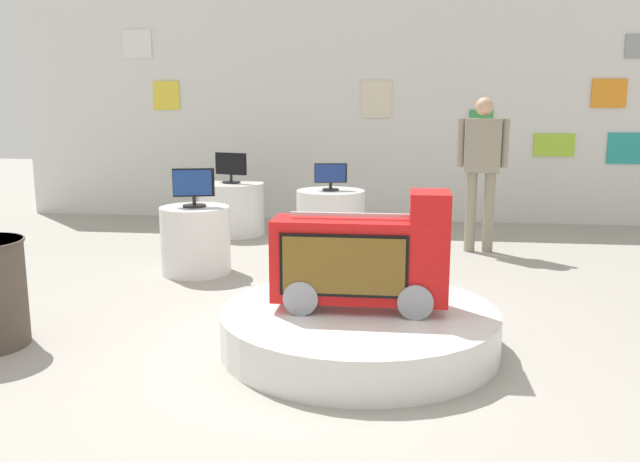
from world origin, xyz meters
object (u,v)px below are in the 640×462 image
at_px(tv_on_left_rear, 194,187).
at_px(tv_on_right_rear, 231,167).
at_px(display_pedestal_right_rear, 232,209).
at_px(novelty_firetruck_tv, 363,261).
at_px(main_display_pedestal, 359,328).
at_px(display_pedestal_left_rear, 196,240).
at_px(shopper_browsing_near_truck, 482,162).
at_px(display_pedestal_center_rear, 331,218).
at_px(tv_on_center_rear, 331,176).

xyz_separation_m(tv_on_left_rear, tv_on_right_rear, (-0.15, 1.99, 0.01)).
relative_size(display_pedestal_right_rear, tv_on_right_rear, 1.91).
bearing_deg(tv_on_right_rear, novelty_firetruck_tv, -63.61).
distance_m(main_display_pedestal, tv_on_right_rear, 4.35).
relative_size(display_pedestal_left_rear, tv_on_right_rear, 1.57).
relative_size(display_pedestal_left_rear, shopper_browsing_near_truck, 0.39).
xyz_separation_m(display_pedestal_center_rear, tv_on_center_rear, (-0.00, -0.00, 0.50)).
distance_m(main_display_pedestal, shopper_browsing_near_truck, 3.51).
xyz_separation_m(novelty_firetruck_tv, tv_on_center_rear, (-0.57, 3.28, 0.22)).
bearing_deg(display_pedestal_left_rear, display_pedestal_right_rear, 94.27).
height_order(display_pedestal_left_rear, tv_on_right_rear, tv_on_right_rear).
relative_size(novelty_firetruck_tv, tv_on_center_rear, 3.07).
bearing_deg(tv_on_center_rear, display_pedestal_left_rear, -130.25).
bearing_deg(display_pedestal_center_rear, shopper_browsing_near_truck, -2.91).
height_order(display_pedestal_center_rear, shopper_browsing_near_truck, shopper_browsing_near_truck).
height_order(novelty_firetruck_tv, tv_on_right_rear, novelty_firetruck_tv).
bearing_deg(tv_on_right_rear, tv_on_left_rear, -85.79).
relative_size(main_display_pedestal, novelty_firetruck_tv, 1.62).
xyz_separation_m(display_pedestal_center_rear, shopper_browsing_near_truck, (1.71, -0.09, 0.69)).
bearing_deg(tv_on_left_rear, display_pedestal_left_rear, 75.87).
distance_m(main_display_pedestal, display_pedestal_center_rear, 3.33).
relative_size(novelty_firetruck_tv, shopper_browsing_near_truck, 0.68).
bearing_deg(shopper_browsing_near_truck, display_pedestal_left_rear, -155.43).
height_order(display_pedestal_left_rear, tv_on_left_rear, tv_on_left_rear).
xyz_separation_m(display_pedestal_center_rear, display_pedestal_right_rear, (-1.34, 0.58, 0.00)).
distance_m(main_display_pedestal, tv_on_center_rear, 3.39).
xyz_separation_m(main_display_pedestal, display_pedestal_right_rear, (-1.89, 3.86, 0.19)).
bearing_deg(novelty_firetruck_tv, tv_on_left_rear, 133.44).
xyz_separation_m(novelty_firetruck_tv, display_pedestal_right_rear, (-1.92, 3.86, -0.28)).
xyz_separation_m(tv_on_left_rear, tv_on_center_rear, (1.19, 1.41, -0.03)).
xyz_separation_m(tv_on_right_rear, shopper_browsing_near_truck, (3.05, -0.66, 0.15)).
bearing_deg(display_pedestal_left_rear, main_display_pedestal, -46.91).
bearing_deg(display_pedestal_right_rear, novelty_firetruck_tv, -63.62).
distance_m(novelty_firetruck_tv, tv_on_center_rear, 3.34).
bearing_deg(display_pedestal_center_rear, tv_on_center_rear, -99.87).
bearing_deg(novelty_firetruck_tv, display_pedestal_left_rear, 133.37).
distance_m(tv_on_left_rear, tv_on_center_rear, 1.85).
height_order(display_pedestal_right_rear, shopper_browsing_near_truck, shopper_browsing_near_truck).
height_order(display_pedestal_left_rear, display_pedestal_center_rear, same).
relative_size(novelty_firetruck_tv, display_pedestal_right_rear, 1.41).
bearing_deg(display_pedestal_center_rear, tv_on_left_rear, -130.14).
relative_size(main_display_pedestal, display_pedestal_center_rear, 2.37).
distance_m(tv_on_left_rear, tv_on_right_rear, 2.00).
bearing_deg(tv_on_right_rear, tv_on_center_rear, -23.40).
xyz_separation_m(main_display_pedestal, tv_on_right_rear, (-1.89, 3.85, 0.73)).
height_order(tv_on_left_rear, tv_on_right_rear, tv_on_right_rear).
xyz_separation_m(novelty_firetruck_tv, display_pedestal_left_rear, (-1.77, 1.87, -0.28)).
bearing_deg(tv_on_right_rear, display_pedestal_left_rear, -85.75).
bearing_deg(novelty_firetruck_tv, display_pedestal_center_rear, 99.91).
distance_m(tv_on_left_rear, shopper_browsing_near_truck, 3.20).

